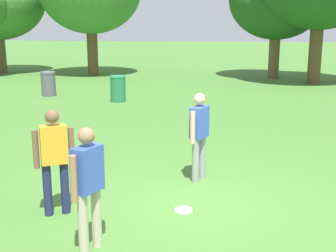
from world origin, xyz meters
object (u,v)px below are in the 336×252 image
Objects in this scene: person_catcher at (88,182)px; trash_can_beside_table at (48,84)px; person_bystander at (54,155)px; trash_can_further_along at (118,89)px; person_thrower at (199,131)px; frisbee at (184,210)px.

trash_can_beside_table is (-5.48, 11.72, -0.46)m from person_catcher.
person_bystander reaches higher than trash_can_beside_table.
person_bystander is (-0.86, 1.02, 0.00)m from person_catcher.
trash_can_beside_table is 1.00× the size of trash_can_further_along.
person_bystander is 1.71× the size of trash_can_beside_table.
person_thrower is 1.00× the size of person_bystander.
trash_can_beside_table and trash_can_further_along have the same top height.
trash_can_further_along is at bearing 110.20° from frisbee.
person_catcher is at bearing -112.39° from person_thrower.
trash_can_further_along reaches higher than frisbee.
person_thrower is 8.75m from trash_can_further_along.
frisbee is (1.91, 0.39, -0.93)m from person_bystander.
trash_can_further_along is at bearing 102.56° from person_catcher.
frisbee is at bearing -69.80° from trash_can_further_along.
trash_can_further_along is at bearing 114.21° from person_thrower.
person_catcher is 1.33m from person_bystander.
person_thrower reaches higher than frisbee.
person_catcher is 1.00× the size of person_bystander.
person_bystander is at bearing -81.00° from trash_can_further_along.
frisbee is 0.30× the size of trash_can_further_along.
trash_can_beside_table is 3.20m from trash_can_further_along.
person_catcher reaches higher than trash_can_further_along.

